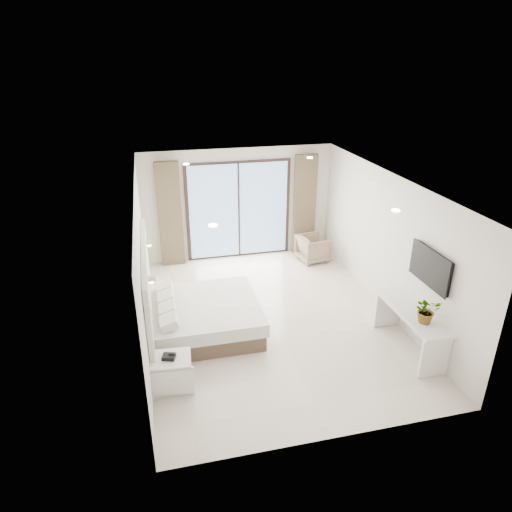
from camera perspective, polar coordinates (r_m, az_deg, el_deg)
The scene contains 8 objects.
ground at distance 8.93m, azimuth 1.88°, elevation -7.77°, with size 6.20×6.20×0.00m, color beige.
room_shell at distance 8.80m, azimuth -0.44°, elevation 3.25°, with size 4.62×6.22×2.72m.
bed at distance 8.47m, azimuth -6.61°, elevation -7.56°, with size 1.98×1.88×0.69m.
nightstand at distance 7.25m, azimuth -10.51°, elevation -14.18°, with size 0.64×0.54×0.55m.
phone at distance 7.05m, azimuth -10.83°, elevation -12.26°, with size 0.19×0.15×0.06m, color black.
console_desk at distance 8.22m, azimuth 18.80°, elevation -7.67°, with size 0.52×1.67×0.77m.
plant at distance 7.78m, azimuth 20.54°, elevation -6.67°, with size 0.39×0.43×0.34m, color #33662D.
armchair at distance 11.25m, azimuth 7.20°, elevation 1.11°, with size 0.68×0.64×0.70m, color #987864.
Camera 1 is at (-2.04, -7.30, 4.73)m, focal length 32.00 mm.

